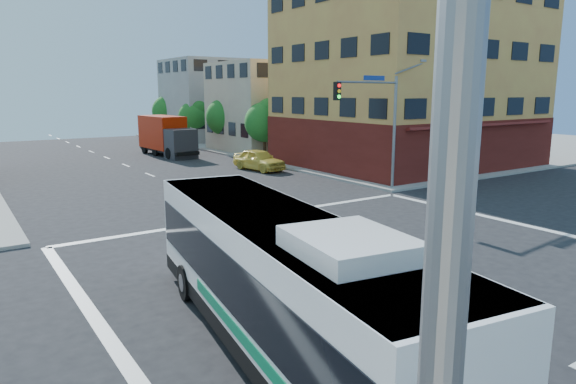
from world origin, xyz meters
TOP-DOWN VIEW (x-y plane):
  - ground at (0.00, 0.00)m, footprint 120.00×120.00m
  - sidewalk_ne at (35.00, 35.00)m, footprint 50.00×50.00m
  - corner_building_ne at (19.99, 18.48)m, footprint 18.10×15.44m
  - building_east_near at (16.98, 33.98)m, footprint 12.06×10.06m
  - building_east_far at (16.98, 47.98)m, footprint 12.06×10.06m
  - signal_mast_ne at (9.08, 10.62)m, footprint 7.91×1.13m
  - street_tree_a at (11.90, 27.92)m, footprint 3.60×3.60m
  - street_tree_b at (11.90, 35.92)m, footprint 3.80×3.80m
  - street_tree_c at (11.90, 43.92)m, footprint 3.40×3.40m
  - street_tree_d at (11.90, 51.92)m, footprint 4.00×4.00m
  - transit_bus at (-6.25, -2.47)m, footprint 4.37×12.51m
  - box_truck at (5.40, 35.61)m, footprint 3.00×8.51m
  - parked_car at (7.95, 22.50)m, footprint 2.64×5.07m

SIDE VIEW (x-z plane):
  - ground at x=0.00m, z-range 0.00..0.00m
  - sidewalk_ne at x=35.00m, z-range 0.00..0.15m
  - parked_car at x=7.95m, z-range 0.00..1.65m
  - transit_bus at x=-6.25m, z-range -0.04..3.59m
  - box_truck at x=5.40m, z-range -0.06..3.71m
  - street_tree_c at x=11.90m, z-range 0.82..6.11m
  - street_tree_a at x=11.90m, z-range 0.83..6.35m
  - street_tree_b at x=11.90m, z-range 0.85..6.65m
  - street_tree_d at x=11.90m, z-range 0.87..6.90m
  - building_east_near at x=16.98m, z-range 0.01..9.01m
  - signal_mast_ne at x=9.08m, z-range 0.95..9.02m
  - building_east_far at x=16.98m, z-range 0.01..10.01m
  - corner_building_ne at x=19.99m, z-range -1.11..12.89m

